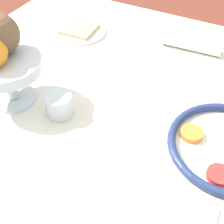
% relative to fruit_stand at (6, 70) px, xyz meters
% --- Properties ---
extents(dining_table, '(1.31, 1.07, 0.75)m').
position_rel_fruit_stand_xyz_m(dining_table, '(-0.30, -0.15, -0.48)').
color(dining_table, silver).
rests_on(dining_table, ground_plane).
extents(fruit_stand, '(0.19, 0.19, 0.13)m').
position_rel_fruit_stand_xyz_m(fruit_stand, '(0.00, 0.00, 0.00)').
color(fruit_stand, silver).
rests_on(fruit_stand, dining_table).
extents(bread_plate, '(0.19, 0.19, 0.02)m').
position_rel_fruit_stand_xyz_m(bread_plate, '(0.03, -0.39, -0.09)').
color(bread_plate, silver).
rests_on(bread_plate, dining_table).
extents(napkin_roll, '(0.20, 0.06, 0.05)m').
position_rel_fruit_stand_xyz_m(napkin_roll, '(-0.36, -0.47, -0.08)').
color(napkin_roll, white).
rests_on(napkin_roll, dining_table).
extents(cup_mid, '(0.07, 0.07, 0.06)m').
position_rel_fruit_stand_xyz_m(cup_mid, '(-0.15, -0.01, -0.07)').
color(cup_mid, silver).
rests_on(cup_mid, dining_table).
extents(spoon, '(0.16, 0.05, 0.01)m').
position_rel_fruit_stand_xyz_m(spoon, '(-0.38, -0.52, -0.10)').
color(spoon, silver).
rests_on(spoon, dining_table).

